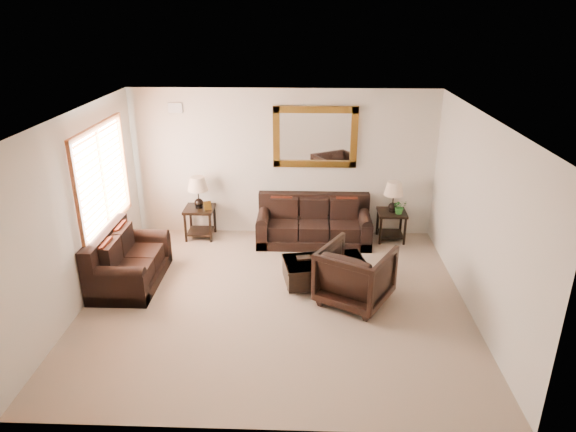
{
  "coord_description": "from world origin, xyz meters",
  "views": [
    {
      "loc": [
        0.42,
        -6.5,
        3.97
      ],
      "look_at": [
        0.16,
        0.6,
        1.09
      ],
      "focal_mm": 32.0,
      "sensor_mm": 36.0,
      "label": 1
    }
  ],
  "objects_px": {
    "end_table_right": "(393,203)",
    "coffee_table": "(324,270)",
    "loveseat": "(126,264)",
    "armchair": "(356,272)",
    "sofa": "(314,226)",
    "end_table_left": "(199,198)"
  },
  "relations": [
    {
      "from": "sofa",
      "to": "armchair",
      "type": "xyz_separation_m",
      "value": [
        0.58,
        -2.08,
        0.17
      ]
    },
    {
      "from": "end_table_left",
      "to": "end_table_right",
      "type": "xyz_separation_m",
      "value": [
        3.52,
        0.01,
        -0.04
      ]
    },
    {
      "from": "sofa",
      "to": "coffee_table",
      "type": "xyz_separation_m",
      "value": [
        0.15,
        -1.61,
        -0.04
      ]
    },
    {
      "from": "end_table_left",
      "to": "armchair",
      "type": "distance_m",
      "value": 3.46
    },
    {
      "from": "sofa",
      "to": "end_table_left",
      "type": "height_order",
      "value": "end_table_left"
    },
    {
      "from": "end_table_left",
      "to": "coffee_table",
      "type": "height_order",
      "value": "end_table_left"
    },
    {
      "from": "sofa",
      "to": "coffee_table",
      "type": "relative_size",
      "value": 1.53
    },
    {
      "from": "loveseat",
      "to": "armchair",
      "type": "xyz_separation_m",
      "value": [
        3.48,
        -0.44,
        0.16
      ]
    },
    {
      "from": "sofa",
      "to": "end_table_right",
      "type": "xyz_separation_m",
      "value": [
        1.42,
        0.11,
        0.43
      ]
    },
    {
      "from": "armchair",
      "to": "loveseat",
      "type": "bearing_deg",
      "value": 22.96
    },
    {
      "from": "sofa",
      "to": "armchair",
      "type": "relative_size",
      "value": 2.15
    },
    {
      "from": "sofa",
      "to": "loveseat",
      "type": "distance_m",
      "value": 3.34
    },
    {
      "from": "loveseat",
      "to": "end_table_right",
      "type": "xyz_separation_m",
      "value": [
        4.32,
        1.75,
        0.42
      ]
    },
    {
      "from": "end_table_left",
      "to": "coffee_table",
      "type": "bearing_deg",
      "value": -37.24
    },
    {
      "from": "loveseat",
      "to": "coffee_table",
      "type": "bearing_deg",
      "value": -89.41
    },
    {
      "from": "end_table_left",
      "to": "coffee_table",
      "type": "relative_size",
      "value": 0.88
    },
    {
      "from": "coffee_table",
      "to": "end_table_left",
      "type": "bearing_deg",
      "value": 131.61
    },
    {
      "from": "loveseat",
      "to": "end_table_right",
      "type": "distance_m",
      "value": 4.68
    },
    {
      "from": "end_table_right",
      "to": "coffee_table",
      "type": "distance_m",
      "value": 2.19
    },
    {
      "from": "sofa",
      "to": "loveseat",
      "type": "xyz_separation_m",
      "value": [
        -2.9,
        -1.64,
        0.01
      ]
    },
    {
      "from": "end_table_left",
      "to": "end_table_right",
      "type": "distance_m",
      "value": 3.52
    },
    {
      "from": "sofa",
      "to": "end_table_right",
      "type": "bearing_deg",
      "value": 4.41
    }
  ]
}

